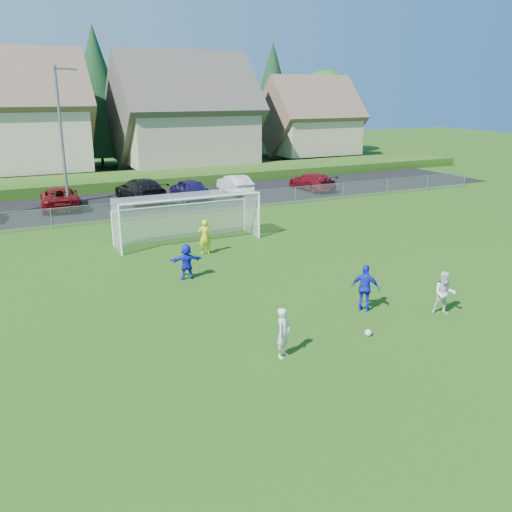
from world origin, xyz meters
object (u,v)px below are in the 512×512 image
object	(u,v)px
player_white_b	(444,293)
car_e	(189,189)
car_f	(235,184)
player_blue_b	(186,262)
soccer_goal	(186,211)
soccer_ball	(368,333)
goalkeeper	(205,237)
car_c	(60,198)
player_white_a	(283,333)
car_g	(312,181)
car_d	(141,190)
player_blue_a	(365,288)

from	to	relation	value
player_white_b	car_e	distance (m)	23.96
player_white_b	car_f	world-z (taller)	player_white_b
player_blue_b	soccer_goal	size ratio (longest dim) A/B	0.20
soccer_ball	goalkeeper	world-z (taller)	goalkeeper
player_white_b	car_c	world-z (taller)	player_white_b
player_white_a	car_c	bearing A→B (deg)	62.40
player_blue_b	goalkeeper	size ratio (longest dim) A/B	0.88
player_blue_b	car_g	world-z (taller)	player_blue_b
car_g	car_d	bearing A→B (deg)	-8.15
soccer_ball	car_e	world-z (taller)	car_e
player_blue_b	car_c	distance (m)	17.45
player_white_b	soccer_ball	bearing A→B (deg)	-139.88
player_white_b	car_d	distance (m)	25.02
car_g	soccer_goal	xyz separation A→B (m)	(-13.96, -10.18, 0.95)
player_white_a	car_d	world-z (taller)	car_d
player_blue_b	car_g	bearing A→B (deg)	-125.31
player_blue_a	car_c	xyz separation A→B (m)	(-7.34, 23.29, -0.13)
player_white_b	car_f	bearing A→B (deg)	118.37
player_blue_a	soccer_goal	xyz separation A→B (m)	(-2.54, 11.62, 0.77)
car_c	player_blue_a	bearing A→B (deg)	112.09
goalkeeper	car_g	xyz separation A→B (m)	(13.96, 12.73, -0.17)
player_blue_a	car_c	bearing A→B (deg)	-24.94
soccer_ball	car_d	distance (m)	24.96
soccer_ball	player_blue_a	bearing A→B (deg)	56.28
goalkeeper	car_f	world-z (taller)	goalkeeper
player_white_b	car_c	distance (m)	26.58
player_white_b	soccer_goal	xyz separation A→B (m)	(-4.80, 13.13, 0.85)
player_blue_b	car_c	world-z (taller)	player_blue_b
car_g	soccer_goal	bearing A→B (deg)	33.81
soccer_ball	car_f	bearing A→B (deg)	75.22
player_white_b	goalkeeper	world-z (taller)	goalkeeper
soccer_ball	player_white_a	xyz separation A→B (m)	(-3.12, 0.00, 0.65)
player_blue_a	car_c	size ratio (longest dim) A/B	0.33
soccer_ball	goalkeeper	xyz separation A→B (m)	(-1.36, 10.85, 0.74)
soccer_ball	car_e	xyz separation A→B (m)	(2.60, 24.21, 0.65)
car_c	player_white_b	bearing A→B (deg)	115.75
player_blue_a	car_d	size ratio (longest dim) A/B	0.30
car_c	soccer_goal	bearing A→B (deg)	116.96
player_blue_a	goalkeeper	bearing A→B (deg)	-26.78
goalkeeper	soccer_goal	world-z (taller)	soccer_goal
player_white_a	car_g	world-z (taller)	player_white_a
player_white_a	player_blue_b	distance (m)	7.83
soccer_ball	soccer_goal	bearing A→B (deg)	95.79
goalkeeper	car_d	distance (m)	14.11
player_white_b	player_blue_b	distance (m)	10.16
soccer_ball	goalkeeper	distance (m)	10.96
car_c	car_g	bearing A→B (deg)	-179.94
car_g	car_e	bearing A→B (deg)	-5.95
goalkeeper	car_c	distance (m)	15.00
player_blue_b	goalkeeper	distance (m)	3.61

